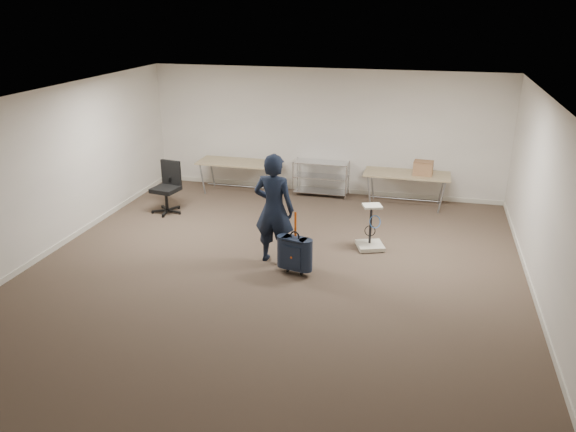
# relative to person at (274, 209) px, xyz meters

# --- Properties ---
(ground) EXTENTS (9.00, 9.00, 0.00)m
(ground) POSITION_rel_person_xyz_m (0.10, -0.57, -0.94)
(ground) COLOR #493A2C
(ground) RESTS_ON ground
(room_shell) EXTENTS (8.00, 9.00, 9.00)m
(room_shell) POSITION_rel_person_xyz_m (0.10, 0.81, -0.89)
(room_shell) COLOR white
(room_shell) RESTS_ON ground
(folding_table_left) EXTENTS (1.80, 0.75, 0.73)m
(folding_table_left) POSITION_rel_person_xyz_m (-1.80, 3.38, -0.26)
(folding_table_left) COLOR #8C7855
(folding_table_left) RESTS_ON ground
(folding_table_right) EXTENTS (1.80, 0.75, 0.73)m
(folding_table_right) POSITION_rel_person_xyz_m (2.00, 3.38, -0.26)
(folding_table_right) COLOR #8C7855
(folding_table_right) RESTS_ON ground
(wire_shelf) EXTENTS (1.22, 0.47, 0.80)m
(wire_shelf) POSITION_rel_person_xyz_m (0.10, 3.63, -0.50)
(wire_shelf) COLOR silver
(wire_shelf) RESTS_ON ground
(person) EXTENTS (0.72, 0.51, 1.88)m
(person) POSITION_rel_person_xyz_m (0.00, 0.00, 0.00)
(person) COLOR black
(person) RESTS_ON ground
(suitcase) EXTENTS (0.43, 0.30, 1.06)m
(suitcase) POSITION_rel_person_xyz_m (0.45, -0.39, -0.58)
(suitcase) COLOR black
(suitcase) RESTS_ON ground
(office_chair) EXTENTS (0.65, 0.65, 1.07)m
(office_chair) POSITION_rel_person_xyz_m (-2.80, 1.78, -0.62)
(office_chair) COLOR black
(office_chair) RESTS_ON ground
(equipment_cart) EXTENTS (0.57, 0.57, 0.83)m
(equipment_cart) POSITION_rel_person_xyz_m (1.52, 0.92, -0.72)
(equipment_cart) COLOR beige
(equipment_cart) RESTS_ON ground
(cardboard_box) EXTENTS (0.42, 0.33, 0.29)m
(cardboard_box) POSITION_rel_person_xyz_m (2.32, 3.35, -0.06)
(cardboard_box) COLOR olive
(cardboard_box) RESTS_ON folding_table_right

